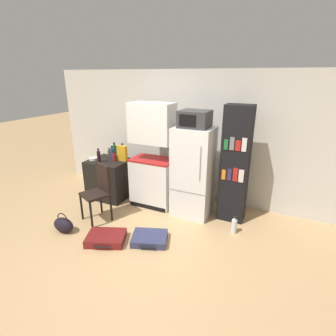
# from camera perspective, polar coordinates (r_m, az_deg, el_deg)

# --- Properties ---
(ground_plane) EXTENTS (24.00, 24.00, 0.00)m
(ground_plane) POSITION_cam_1_polar(r_m,az_deg,el_deg) (3.99, -6.84, -16.95)
(ground_plane) COLOR tan
(wall_back) EXTENTS (6.40, 0.10, 2.47)m
(wall_back) POSITION_cam_1_polar(r_m,az_deg,el_deg) (5.06, 6.67, 6.57)
(wall_back) COLOR beige
(wall_back) RESTS_ON ground_plane
(side_table) EXTENTS (0.77, 0.67, 0.78)m
(side_table) POSITION_cam_1_polar(r_m,az_deg,el_deg) (5.44, -12.53, -2.23)
(side_table) COLOR black
(side_table) RESTS_ON ground_plane
(kitchen_hutch) EXTENTS (0.80, 0.51, 1.92)m
(kitchen_hutch) POSITION_cam_1_polar(r_m,az_deg,el_deg) (4.83, -3.33, 1.85)
(kitchen_hutch) COLOR white
(kitchen_hutch) RESTS_ON ground_plane
(refrigerator) EXTENTS (0.65, 0.59, 1.57)m
(refrigerator) POSITION_cam_1_polar(r_m,az_deg,el_deg) (4.53, 5.47, -0.97)
(refrigerator) COLOR white
(refrigerator) RESTS_ON ground_plane
(microwave) EXTENTS (0.48, 0.44, 0.27)m
(microwave) POSITION_cam_1_polar(r_m,az_deg,el_deg) (4.29, 5.86, 10.59)
(microwave) COLOR #333333
(microwave) RESTS_ON refrigerator
(bookshelf) EXTENTS (0.44, 0.32, 1.95)m
(bookshelf) POSITION_cam_1_polar(r_m,az_deg,el_deg) (4.41, 14.38, 0.58)
(bookshelf) COLOR black
(bookshelf) RESTS_ON ground_plane
(bottle_green_tall) EXTENTS (0.09, 0.09, 0.29)m
(bottle_green_tall) POSITION_cam_1_polar(r_m,az_deg,el_deg) (5.50, -11.56, 3.75)
(bottle_green_tall) COLOR #1E6028
(bottle_green_tall) RESTS_ON side_table
(bottle_ketchup_red) EXTENTS (0.07, 0.07, 0.19)m
(bottle_ketchup_red) POSITION_cam_1_polar(r_m,az_deg,el_deg) (5.21, -11.59, 2.35)
(bottle_ketchup_red) COLOR #AD1914
(bottle_ketchup_red) RESTS_ON side_table
(bottle_olive_oil) EXTENTS (0.08, 0.08, 0.31)m
(bottle_olive_oil) POSITION_cam_1_polar(r_m,az_deg,el_deg) (5.33, -9.84, 3.43)
(bottle_olive_oil) COLOR #566619
(bottle_olive_oil) RESTS_ON side_table
(bottle_blue_soda) EXTENTS (0.07, 0.07, 0.26)m
(bottle_blue_soda) POSITION_cam_1_polar(r_m,az_deg,el_deg) (5.36, -12.09, 3.14)
(bottle_blue_soda) COLOR #1E47A3
(bottle_blue_soda) RESTS_ON side_table
(bottle_wine_dark) EXTENTS (0.07, 0.07, 0.28)m
(bottle_wine_dark) POSITION_cam_1_polar(r_m,az_deg,el_deg) (5.19, -14.84, 2.44)
(bottle_wine_dark) COLOR black
(bottle_wine_dark) RESTS_ON side_table
(bottle_amber_beer) EXTENTS (0.07, 0.07, 0.18)m
(bottle_amber_beer) POSITION_cam_1_polar(r_m,az_deg,el_deg) (5.50, -12.65, 3.15)
(bottle_amber_beer) COLOR brown
(bottle_amber_beer) RESTS_ON side_table
(bowl) EXTENTS (0.18, 0.18, 0.05)m
(bowl) POSITION_cam_1_polar(r_m,az_deg,el_deg) (5.39, -15.88, 1.96)
(bowl) COLOR silver
(bowl) RESTS_ON side_table
(cereal_box) EXTENTS (0.19, 0.07, 0.30)m
(cereal_box) POSITION_cam_1_polar(r_m,az_deg,el_deg) (5.18, -9.94, 3.15)
(cereal_box) COLOR gold
(cereal_box) RESTS_ON side_table
(chair) EXTENTS (0.52, 0.53, 0.97)m
(chair) POSITION_cam_1_polar(r_m,az_deg,el_deg) (4.57, -14.71, -4.16)
(chair) COLOR black
(chair) RESTS_ON ground_plane
(suitcase_large_flat) EXTENTS (0.62, 0.56, 0.11)m
(suitcase_large_flat) POSITION_cam_1_polar(r_m,az_deg,el_deg) (4.08, -4.04, -15.04)
(suitcase_large_flat) COLOR navy
(suitcase_large_flat) RESTS_ON ground_plane
(suitcase_small_flat) EXTENTS (0.67, 0.59, 0.12)m
(suitcase_small_flat) POSITION_cam_1_polar(r_m,az_deg,el_deg) (4.17, -13.33, -14.61)
(suitcase_small_flat) COLOR maroon
(suitcase_small_flat) RESTS_ON ground_plane
(handbag) EXTENTS (0.36, 0.20, 0.33)m
(handbag) POSITION_cam_1_polar(r_m,az_deg,el_deg) (4.56, -21.80, -11.41)
(handbag) COLOR black
(handbag) RESTS_ON ground_plane
(water_bottle_front) EXTENTS (0.08, 0.08, 0.30)m
(water_bottle_front) POSITION_cam_1_polar(r_m,az_deg,el_deg) (4.35, 14.19, -12.11)
(water_bottle_front) COLOR silver
(water_bottle_front) RESTS_ON ground_plane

